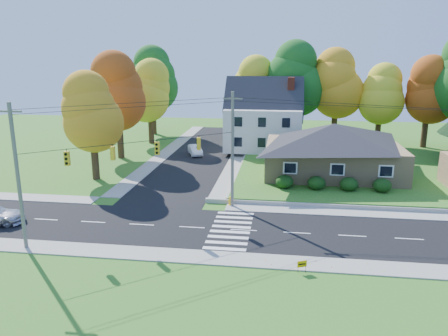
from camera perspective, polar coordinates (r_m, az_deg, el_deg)
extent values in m
plane|color=#3D7923|center=(33.40, 2.58, -8.13)|extent=(120.00, 120.00, 0.00)
cube|color=black|center=(33.40, 2.59, -8.11)|extent=(90.00, 8.00, 0.02)
cube|color=black|center=(59.14, -2.78, 1.93)|extent=(8.00, 44.00, 0.02)
cube|color=#9C9A90|center=(38.04, 3.30, -5.20)|extent=(90.00, 2.00, 0.08)
cube|color=#9C9A90|center=(28.86, 1.63, -11.84)|extent=(90.00, 2.00, 0.08)
cube|color=#3D7923|center=(54.21, 18.56, 0.28)|extent=(30.00, 30.00, 0.50)
cube|color=tan|center=(48.22, 13.94, 1.18)|extent=(14.00, 10.00, 3.20)
pyramid|color=#26262B|center=(47.70, 14.13, 4.34)|extent=(14.60, 10.60, 2.20)
cube|color=silver|center=(59.55, 5.16, 5.20)|extent=(10.00, 8.00, 5.60)
pyramid|color=#26262B|center=(59.05, 5.25, 9.03)|extent=(10.40, 8.40, 2.40)
cube|color=brown|center=(59.21, 8.62, 7.00)|extent=(0.90, 0.90, 9.60)
ellipsoid|color=#163A10|center=(42.17, 7.92, -1.77)|extent=(1.70, 1.70, 1.27)
ellipsoid|color=#163A10|center=(42.30, 11.99, -1.90)|extent=(1.70, 1.70, 1.27)
ellipsoid|color=#163A10|center=(42.63, 16.01, -2.02)|extent=(1.70, 1.70, 1.27)
ellipsoid|color=#163A10|center=(43.18, 19.95, -2.13)|extent=(1.70, 1.70, 1.27)
cylinder|color=#666059|center=(31.79, -25.31, -1.21)|extent=(0.26, 0.26, 10.00)
cube|color=#666059|center=(31.00, -26.18, 6.65)|extent=(1.60, 0.12, 0.12)
cylinder|color=#666059|center=(37.01, 1.12, 2.26)|extent=(0.26, 0.26, 10.00)
cube|color=#666059|center=(36.34, 1.15, 9.05)|extent=(1.60, 0.12, 0.12)
cube|color=gold|center=(31.98, -19.81, 1.18)|extent=(0.34, 0.26, 1.00)
cube|color=gold|center=(32.70, -14.32, 1.87)|extent=(0.26, 0.34, 1.00)
cube|color=gold|center=(33.79, -8.71, 2.56)|extent=(0.34, 0.26, 1.00)
cube|color=gold|center=(35.27, -3.31, 3.20)|extent=(0.26, 0.34, 1.00)
cylinder|color=black|center=(33.14, -11.21, 3.36)|extent=(13.02, 10.43, 0.04)
cylinder|color=#3F2A19|center=(65.61, 3.67, 6.00)|extent=(0.80, 0.80, 5.40)
sphere|color=gold|center=(65.15, 3.73, 9.39)|extent=(6.72, 6.72, 6.72)
sphere|color=gold|center=(65.02, 3.75, 10.87)|extent=(5.91, 5.91, 5.91)
sphere|color=gold|center=(64.94, 3.78, 12.35)|extent=(5.11, 5.11, 5.11)
cylinder|color=#3F2A19|center=(64.39, 8.97, 6.09)|extent=(0.86, 0.86, 6.30)
sphere|color=#1D5F1D|center=(63.90, 9.13, 10.13)|extent=(7.84, 7.84, 7.84)
sphere|color=#1D5F1D|center=(63.79, 9.21, 11.89)|extent=(6.90, 6.90, 6.90)
sphere|color=#1D5F1D|center=(63.74, 9.28, 13.65)|extent=(5.96, 5.96, 5.96)
cylinder|color=#3F2A19|center=(65.80, 14.21, 5.81)|extent=(0.83, 0.83, 5.85)
sphere|color=orange|center=(65.33, 14.44, 9.47)|extent=(7.28, 7.28, 7.28)
sphere|color=orange|center=(65.21, 14.54, 11.06)|extent=(6.41, 6.41, 6.41)
sphere|color=orange|center=(65.15, 14.64, 12.66)|extent=(5.53, 5.53, 5.53)
cylinder|color=#3F2A19|center=(65.83, 19.48, 5.03)|extent=(0.77, 0.77, 4.95)
sphere|color=gold|center=(65.39, 19.75, 8.12)|extent=(6.16, 6.16, 6.16)
sphere|color=gold|center=(65.26, 19.86, 9.46)|extent=(5.42, 5.42, 5.42)
sphere|color=gold|center=(65.16, 19.98, 10.81)|extent=(4.68, 4.68, 4.68)
cylinder|color=#3F2A19|center=(66.31, 24.76, 4.79)|extent=(0.80, 0.80, 5.40)
sphere|color=#A54714|center=(65.86, 25.12, 8.13)|extent=(6.72, 6.72, 6.72)
sphere|color=#A54714|center=(65.73, 25.28, 9.58)|extent=(5.91, 5.91, 5.91)
sphere|color=#A54714|center=(65.65, 25.44, 11.04)|extent=(5.11, 5.11, 5.11)
cylinder|color=#3F2A19|center=(48.19, -16.52, 1.46)|extent=(0.77, 0.77, 4.95)
sphere|color=orange|center=(47.55, -16.83, 5.66)|extent=(6.16, 6.16, 6.16)
sphere|color=orange|center=(47.36, -16.96, 7.50)|extent=(5.42, 5.42, 5.42)
sphere|color=orange|center=(47.21, -17.10, 9.35)|extent=(4.68, 4.68, 4.68)
cylinder|color=#3F2A19|center=(57.52, -13.42, 4.16)|extent=(0.83, 0.83, 5.85)
sphere|color=#A54714|center=(56.94, -13.67, 8.34)|extent=(7.28, 7.28, 7.28)
sphere|color=#A54714|center=(56.79, -13.78, 10.16)|extent=(6.41, 6.41, 6.41)
sphere|color=#A54714|center=(56.70, -13.89, 12.00)|extent=(5.53, 5.53, 5.53)
cylinder|color=#3F2A19|center=(66.53, -9.52, 5.51)|extent=(0.80, 0.80, 5.40)
sphere|color=gold|center=(66.05, -9.66, 8.85)|extent=(6.72, 6.72, 6.72)
sphere|color=gold|center=(65.92, -9.72, 10.31)|extent=(5.91, 5.91, 5.91)
sphere|color=gold|center=(65.82, -9.79, 11.76)|extent=(5.11, 5.11, 5.11)
cylinder|color=#3F2A19|center=(74.62, -9.19, 6.83)|extent=(0.86, 0.86, 6.30)
sphere|color=#1D5F1D|center=(74.17, -9.33, 10.31)|extent=(7.84, 7.84, 7.84)
sphere|color=#1D5F1D|center=(74.06, -9.40, 11.82)|extent=(6.90, 6.90, 6.90)
sphere|color=#1D5F1D|center=(74.00, -9.46, 13.34)|extent=(5.96, 5.96, 5.96)
imported|color=silver|center=(58.11, -3.78, 2.37)|extent=(2.79, 4.25, 1.32)
cylinder|color=yellow|center=(38.62, 0.83, -4.85)|extent=(0.38, 0.38, 0.11)
cylinder|color=yellow|center=(38.52, 0.84, -4.40)|extent=(0.25, 0.25, 0.58)
sphere|color=yellow|center=(38.41, 0.84, -3.91)|extent=(0.28, 0.28, 0.28)
cylinder|color=yellow|center=(38.49, 0.84, -4.25)|extent=(0.49, 0.30, 0.13)
cylinder|color=black|center=(27.64, 9.65, -12.80)|extent=(0.02, 0.02, 0.51)
cylinder|color=black|center=(27.66, 10.61, -12.82)|extent=(0.02, 0.02, 0.51)
cube|color=#EAA200|center=(27.51, 10.16, -12.24)|extent=(0.58, 0.26, 0.41)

